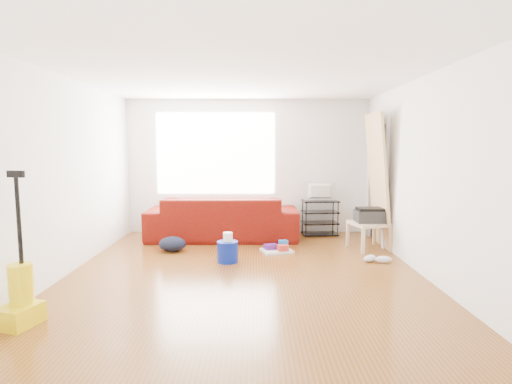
{
  "coord_description": "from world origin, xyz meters",
  "views": [
    {
      "loc": [
        0.14,
        -5.02,
        1.6
      ],
      "look_at": [
        0.15,
        0.6,
        0.98
      ],
      "focal_mm": 28.0,
      "sensor_mm": 36.0,
      "label": 1
    }
  ],
  "objects_px": {
    "sofa": "(223,238)",
    "bucket": "(228,262)",
    "cleaning_tray": "(277,249)",
    "side_table": "(369,226)",
    "vacuum": "(20,297)",
    "tv_stand": "(320,217)",
    "backpack": "(173,251)"
  },
  "relations": [
    {
      "from": "sofa",
      "to": "bucket",
      "type": "bearing_deg",
      "value": 96.93
    },
    {
      "from": "cleaning_tray",
      "to": "side_table",
      "type": "bearing_deg",
      "value": 6.07
    },
    {
      "from": "sofa",
      "to": "cleaning_tray",
      "type": "distance_m",
      "value": 1.3
    },
    {
      "from": "side_table",
      "to": "vacuum",
      "type": "bearing_deg",
      "value": -145.56
    },
    {
      "from": "tv_stand",
      "to": "cleaning_tray",
      "type": "distance_m",
      "value": 1.49
    },
    {
      "from": "backpack",
      "to": "vacuum",
      "type": "relative_size",
      "value": 0.3
    },
    {
      "from": "backpack",
      "to": "sofa",
      "type": "bearing_deg",
      "value": 56.24
    },
    {
      "from": "sofa",
      "to": "side_table",
      "type": "distance_m",
      "value": 2.53
    },
    {
      "from": "bucket",
      "to": "side_table",
      "type": "bearing_deg",
      "value": 17.9
    },
    {
      "from": "side_table",
      "to": "backpack",
      "type": "height_order",
      "value": "side_table"
    },
    {
      "from": "sofa",
      "to": "side_table",
      "type": "xyz_separation_m",
      "value": [
        2.38,
        -0.76,
        0.37
      ]
    },
    {
      "from": "bucket",
      "to": "vacuum",
      "type": "height_order",
      "value": "vacuum"
    },
    {
      "from": "tv_stand",
      "to": "vacuum",
      "type": "bearing_deg",
      "value": -136.96
    },
    {
      "from": "bucket",
      "to": "vacuum",
      "type": "relative_size",
      "value": 0.21
    },
    {
      "from": "sofa",
      "to": "side_table",
      "type": "relative_size",
      "value": 4.01
    },
    {
      "from": "tv_stand",
      "to": "backpack",
      "type": "xyz_separation_m",
      "value": [
        -2.48,
        -1.17,
        -0.33
      ]
    },
    {
      "from": "sofa",
      "to": "cleaning_tray",
      "type": "bearing_deg",
      "value": 134.94
    },
    {
      "from": "cleaning_tray",
      "to": "vacuum",
      "type": "bearing_deg",
      "value": -134.24
    },
    {
      "from": "sofa",
      "to": "cleaning_tray",
      "type": "xyz_separation_m",
      "value": [
        0.92,
        -0.92,
        0.05
      ]
    },
    {
      "from": "side_table",
      "to": "bucket",
      "type": "relative_size",
      "value": 2.21
    },
    {
      "from": "sofa",
      "to": "side_table",
      "type": "bearing_deg",
      "value": 162.24
    },
    {
      "from": "tv_stand",
      "to": "cleaning_tray",
      "type": "height_order",
      "value": "tv_stand"
    },
    {
      "from": "side_table",
      "to": "cleaning_tray",
      "type": "xyz_separation_m",
      "value": [
        -1.46,
        -0.16,
        -0.32
      ]
    },
    {
      "from": "sofa",
      "to": "tv_stand",
      "type": "distance_m",
      "value": 1.81
    },
    {
      "from": "bucket",
      "to": "cleaning_tray",
      "type": "height_order",
      "value": "cleaning_tray"
    },
    {
      "from": "bucket",
      "to": "vacuum",
      "type": "bearing_deg",
      "value": -131.21
    },
    {
      "from": "side_table",
      "to": "cleaning_tray",
      "type": "relative_size",
      "value": 1.22
    },
    {
      "from": "side_table",
      "to": "bucket",
      "type": "bearing_deg",
      "value": -162.1
    },
    {
      "from": "cleaning_tray",
      "to": "sofa",
      "type": "bearing_deg",
      "value": 134.94
    },
    {
      "from": "vacuum",
      "to": "side_table",
      "type": "bearing_deg",
      "value": 51.53
    },
    {
      "from": "tv_stand",
      "to": "side_table",
      "type": "xyz_separation_m",
      "value": [
        0.62,
        -1.03,
        0.04
      ]
    },
    {
      "from": "tv_stand",
      "to": "cleaning_tray",
      "type": "bearing_deg",
      "value": -130.78
    }
  ]
}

